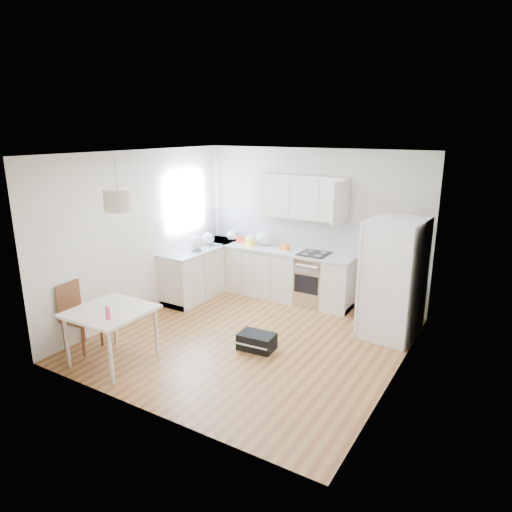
{
  "coord_description": "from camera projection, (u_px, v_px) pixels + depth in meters",
  "views": [
    {
      "loc": [
        3.26,
        -5.25,
        3.02
      ],
      "look_at": [
        -0.14,
        0.4,
        1.17
      ],
      "focal_mm": 32.0,
      "sensor_mm": 36.0,
      "label": 1
    }
  ],
  "objects": [
    {
      "name": "floor",
      "position": [
        250.0,
        339.0,
        6.76
      ],
      "size": [
        4.2,
        4.2,
        0.0
      ],
      "primitive_type": "plane",
      "color": "brown",
      "rests_on": "ground"
    },
    {
      "name": "ceiling",
      "position": [
        249.0,
        153.0,
        6.03
      ],
      "size": [
        4.2,
        4.2,
        0.0
      ],
      "primitive_type": "plane",
      "rotation": [
        3.14,
        0.0,
        0.0
      ],
      "color": "white",
      "rests_on": "wall_back"
    },
    {
      "name": "wall_back",
      "position": [
        312.0,
        225.0,
        8.13
      ],
      "size": [
        4.2,
        0.0,
        4.2
      ],
      "primitive_type": "plane",
      "rotation": [
        1.57,
        0.0,
        0.0
      ],
      "color": "silver",
      "rests_on": "floor"
    },
    {
      "name": "wall_left",
      "position": [
        141.0,
        234.0,
        7.44
      ],
      "size": [
        0.0,
        4.2,
        4.2
      ],
      "primitive_type": "plane",
      "rotation": [
        1.57,
        0.0,
        1.57
      ],
      "color": "silver",
      "rests_on": "floor"
    },
    {
      "name": "wall_right",
      "position": [
        402.0,
        276.0,
        5.36
      ],
      "size": [
        0.0,
        4.2,
        4.2
      ],
      "primitive_type": "plane",
      "rotation": [
        1.57,
        0.0,
        -1.57
      ],
      "color": "silver",
      "rests_on": "floor"
    },
    {
      "name": "window_glassblock",
      "position": [
        185.0,
        201.0,
        8.28
      ],
      "size": [
        0.02,
        1.0,
        1.0
      ],
      "primitive_type": "cube",
      "color": "#BFE0F9",
      "rests_on": "wall_left"
    },
    {
      "name": "cabinets_back",
      "position": [
        274.0,
        273.0,
        8.43
      ],
      "size": [
        3.0,
        0.6,
        0.88
      ],
      "primitive_type": "cube",
      "color": "silver",
      "rests_on": "floor"
    },
    {
      "name": "cabinets_left",
      "position": [
        202.0,
        271.0,
        8.53
      ],
      "size": [
        0.6,
        1.8,
        0.88
      ],
      "primitive_type": "cube",
      "color": "silver",
      "rests_on": "floor"
    },
    {
      "name": "counter_back",
      "position": [
        274.0,
        249.0,
        8.3
      ],
      "size": [
        3.02,
        0.64,
        0.04
      ],
      "primitive_type": "cube",
      "color": "#A9ABAE",
      "rests_on": "cabinets_back"
    },
    {
      "name": "counter_left",
      "position": [
        201.0,
        248.0,
        8.4
      ],
      "size": [
        0.64,
        1.82,
        0.04
      ],
      "primitive_type": "cube",
      "color": "#A9ABAE",
      "rests_on": "cabinets_left"
    },
    {
      "name": "backsplash_back",
      "position": [
        282.0,
        230.0,
        8.46
      ],
      "size": [
        3.0,
        0.01,
        0.58
      ],
      "primitive_type": "cube",
      "color": "silver",
      "rests_on": "wall_back"
    },
    {
      "name": "backsplash_left",
      "position": [
        188.0,
        229.0,
        8.47
      ],
      "size": [
        0.01,
        1.8,
        0.58
      ],
      "primitive_type": "cube",
      "color": "silver",
      "rests_on": "wall_left"
    },
    {
      "name": "upper_cabinets",
      "position": [
        301.0,
        197.0,
        7.93
      ],
      "size": [
        1.7,
        0.32,
        0.75
      ],
      "primitive_type": "cube",
      "color": "silver",
      "rests_on": "wall_back"
    },
    {
      "name": "range_oven",
      "position": [
        313.0,
        280.0,
        8.03
      ],
      "size": [
        0.5,
        0.61,
        0.88
      ],
      "primitive_type": null,
      "color": "silver",
      "rests_on": "floor"
    },
    {
      "name": "sink",
      "position": [
        200.0,
        247.0,
        8.36
      ],
      "size": [
        0.5,
        0.8,
        0.16
      ],
      "primitive_type": null,
      "color": "silver",
      "rests_on": "counter_left"
    },
    {
      "name": "refrigerator",
      "position": [
        395.0,
        279.0,
        6.69
      ],
      "size": [
        0.93,
        0.96,
        1.78
      ],
      "primitive_type": null,
      "rotation": [
        0.0,
        0.0,
        -0.09
      ],
      "color": "white",
      "rests_on": "floor"
    },
    {
      "name": "dining_table",
      "position": [
        111.0,
        315.0,
        5.94
      ],
      "size": [
        0.96,
        0.96,
        0.75
      ],
      "rotation": [
        0.0,
        0.0,
        0.01
      ],
      "color": "beige",
      "rests_on": "floor"
    },
    {
      "name": "dining_chair",
      "position": [
        81.0,
        317.0,
        6.35
      ],
      "size": [
        0.44,
        0.44,
        0.96
      ],
      "primitive_type": null,
      "rotation": [
        0.0,
        0.0,
        0.1
      ],
      "color": "#522F18",
      "rests_on": "floor"
    },
    {
      "name": "drink_bottle",
      "position": [
        108.0,
        311.0,
        5.58
      ],
      "size": [
        0.07,
        0.07,
        0.21
      ],
      "primitive_type": "cylinder",
      "rotation": [
        0.0,
        0.0,
        -0.1
      ],
      "color": "#E6406D",
      "rests_on": "dining_table"
    },
    {
      "name": "gym_bag",
      "position": [
        257.0,
        341.0,
        6.44
      ],
      "size": [
        0.53,
        0.37,
        0.23
      ],
      "primitive_type": "cube",
      "rotation": [
        0.0,
        0.0,
        0.08
      ],
      "color": "black",
      "rests_on": "floor"
    },
    {
      "name": "pendant_lamp",
      "position": [
        118.0,
        200.0,
        5.52
      ],
      "size": [
        0.4,
        0.4,
        0.27
      ],
      "primitive_type": "cylinder",
      "rotation": [
        0.0,
        0.0,
        -0.18
      ],
      "color": "beige",
      "rests_on": "ceiling"
    },
    {
      "name": "grocery_bag_a",
      "position": [
        232.0,
        235.0,
        8.84
      ],
      "size": [
        0.23,
        0.2,
        0.21
      ],
      "primitive_type": "ellipsoid",
      "color": "white",
      "rests_on": "counter_back"
    },
    {
      "name": "grocery_bag_b",
      "position": [
        251.0,
        239.0,
        8.58
      ],
      "size": [
        0.21,
        0.18,
        0.19
      ],
      "primitive_type": "ellipsoid",
      "color": "white",
      "rests_on": "counter_back"
    },
    {
      "name": "grocery_bag_c",
      "position": [
        264.0,
        238.0,
        8.43
      ],
      "size": [
        0.31,
        0.27,
        0.28
      ],
      "primitive_type": "ellipsoid",
      "color": "white",
      "rests_on": "counter_back"
    },
    {
      "name": "grocery_bag_d",
      "position": [
        208.0,
        238.0,
        8.55
      ],
      "size": [
        0.25,
        0.21,
        0.22
      ],
      "primitive_type": "ellipsoid",
      "color": "white",
      "rests_on": "counter_back"
    },
    {
      "name": "grocery_bag_e",
      "position": [
        196.0,
        242.0,
        8.21
      ],
      "size": [
        0.28,
        0.24,
        0.26
      ],
      "primitive_type": "ellipsoid",
      "color": "white",
      "rests_on": "counter_left"
    },
    {
      "name": "snack_orange",
      "position": [
        284.0,
        247.0,
        8.17
      ],
      "size": [
        0.15,
        0.1,
        0.1
      ],
      "primitive_type": "cube",
      "rotation": [
        0.0,
        0.0,
        -0.03
      ],
      "color": "orange",
      "rests_on": "counter_back"
    },
    {
      "name": "snack_yellow",
      "position": [
        250.0,
        242.0,
        8.47
      ],
      "size": [
        0.19,
        0.15,
        0.12
      ],
      "primitive_type": "cube",
      "rotation": [
        0.0,
        0.0,
        -0.33
      ],
      "color": "yellow",
      "rests_on": "counter_back"
    },
    {
      "name": "snack_red",
      "position": [
        241.0,
        240.0,
        8.68
      ],
      "size": [
        0.18,
        0.15,
        0.11
      ],
      "primitive_type": "cube",
      "rotation": [
        0.0,
        0.0,
        0.34
      ],
      "color": "red",
      "rests_on": "counter_back"
    }
  ]
}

